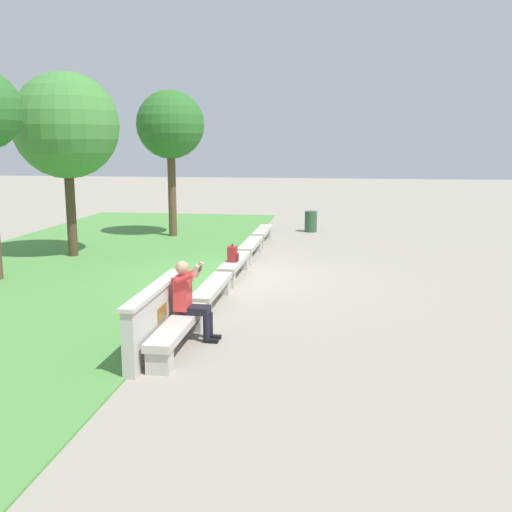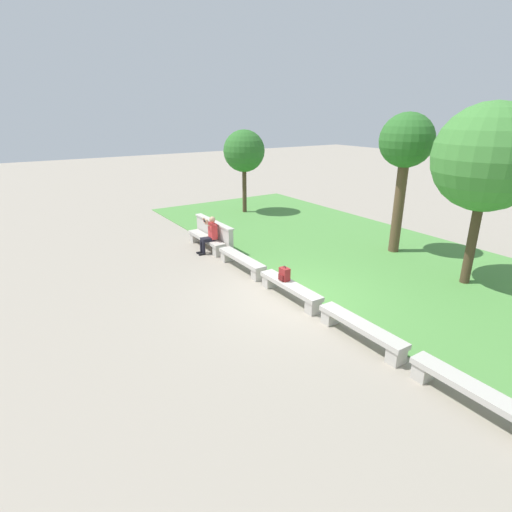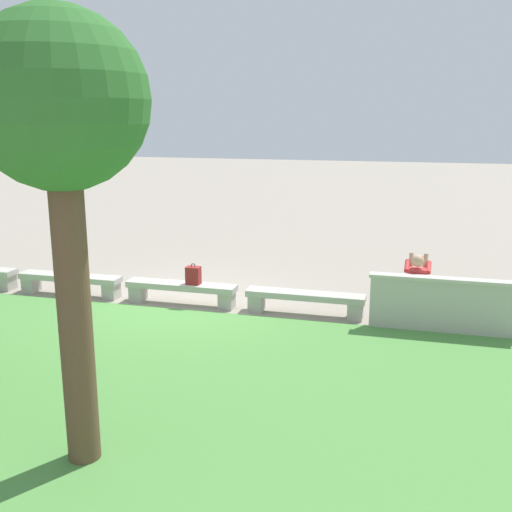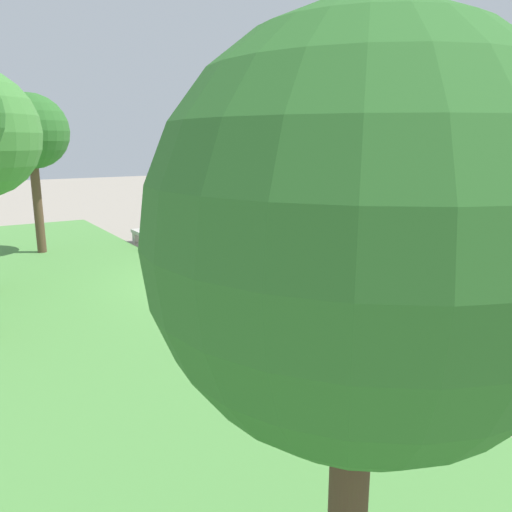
{
  "view_description": "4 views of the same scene",
  "coord_description": "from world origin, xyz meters",
  "px_view_note": "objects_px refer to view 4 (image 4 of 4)",
  "views": [
    {
      "loc": [
        -13.82,
        -2.49,
        3.22
      ],
      "look_at": [
        -1.18,
        -0.68,
        0.77
      ],
      "focal_mm": 42.0,
      "sensor_mm": 36.0,
      "label": 1
    },
    {
      "loc": [
        7.75,
        -6.12,
        4.79
      ],
      "look_at": [
        -1.29,
        -0.26,
        0.9
      ],
      "focal_mm": 28.0,
      "sensor_mm": 36.0,
      "label": 2
    },
    {
      "loc": [
        -4.46,
        10.88,
        3.77
      ],
      "look_at": [
        -1.43,
        -0.5,
        0.99
      ],
      "focal_mm": 42.0,
      "sensor_mm": 36.0,
      "label": 3
    },
    {
      "loc": [
        -10.81,
        5.78,
        3.45
      ],
      "look_at": [
        -1.23,
        -0.31,
        0.85
      ],
      "focal_mm": 35.0,
      "sensor_mm": 36.0,
      "label": 4
    }
  ],
  "objects_px": {
    "backpack": "(225,259)",
    "bench_mid": "(220,269)",
    "tree_far_back": "(31,133)",
    "bench_near": "(277,295)",
    "bench_end": "(148,238)",
    "bench_main": "(363,333)",
    "trash_bin": "(158,222)",
    "bench_far": "(179,251)",
    "person_photographer": "(347,300)",
    "tree_behind_wall": "(360,241)"
  },
  "relations": [
    {
      "from": "bench_mid",
      "to": "bench_far",
      "type": "relative_size",
      "value": 1.0
    },
    {
      "from": "bench_near",
      "to": "tree_far_back",
      "type": "bearing_deg",
      "value": 20.73
    },
    {
      "from": "bench_main",
      "to": "trash_bin",
      "type": "xyz_separation_m",
      "value": [
        12.8,
        -1.42,
        0.07
      ]
    },
    {
      "from": "bench_mid",
      "to": "trash_bin",
      "type": "bearing_deg",
      "value": -10.44
    },
    {
      "from": "trash_bin",
      "to": "person_photographer",
      "type": "bearing_deg",
      "value": 173.78
    },
    {
      "from": "bench_far",
      "to": "tree_far_back",
      "type": "bearing_deg",
      "value": 43.45
    },
    {
      "from": "person_photographer",
      "to": "tree_far_back",
      "type": "bearing_deg",
      "value": 17.34
    },
    {
      "from": "bench_main",
      "to": "backpack",
      "type": "distance_m",
      "value": 4.84
    },
    {
      "from": "bench_far",
      "to": "tree_far_back",
      "type": "xyz_separation_m",
      "value": [
        3.39,
        3.21,
        3.42
      ]
    },
    {
      "from": "bench_main",
      "to": "trash_bin",
      "type": "distance_m",
      "value": 12.88
    },
    {
      "from": "person_photographer",
      "to": "tree_behind_wall",
      "type": "relative_size",
      "value": 0.33
    },
    {
      "from": "bench_main",
      "to": "tree_behind_wall",
      "type": "relative_size",
      "value": 0.57
    },
    {
      "from": "bench_far",
      "to": "tree_far_back",
      "type": "height_order",
      "value": "tree_far_back"
    },
    {
      "from": "bench_main",
      "to": "tree_behind_wall",
      "type": "distance_m",
      "value": 6.43
    },
    {
      "from": "bench_near",
      "to": "bench_end",
      "type": "distance_m",
      "value": 7.64
    },
    {
      "from": "bench_near",
      "to": "person_photographer",
      "type": "xyz_separation_m",
      "value": [
        -2.05,
        -0.08,
        0.43
      ]
    },
    {
      "from": "person_photographer",
      "to": "backpack",
      "type": "bearing_deg",
      "value": 0.98
    },
    {
      "from": "bench_near",
      "to": "bench_mid",
      "type": "xyz_separation_m",
      "value": [
        2.55,
        0.0,
        0.0
      ]
    },
    {
      "from": "bench_mid",
      "to": "person_photographer",
      "type": "bearing_deg",
      "value": -179.03
    },
    {
      "from": "bench_mid",
      "to": "bench_end",
      "type": "xyz_separation_m",
      "value": [
        5.09,
        0.0,
        0.0
      ]
    },
    {
      "from": "bench_main",
      "to": "bench_far",
      "type": "distance_m",
      "value": 7.64
    },
    {
      "from": "trash_bin",
      "to": "bench_end",
      "type": "bearing_deg",
      "value": 151.5
    },
    {
      "from": "trash_bin",
      "to": "backpack",
      "type": "bearing_deg",
      "value": 169.93
    },
    {
      "from": "bench_end",
      "to": "tree_far_back",
      "type": "distance_m",
      "value": 4.77
    },
    {
      "from": "bench_far",
      "to": "trash_bin",
      "type": "distance_m",
      "value": 5.35
    },
    {
      "from": "bench_near",
      "to": "tree_far_back",
      "type": "xyz_separation_m",
      "value": [
        8.49,
        3.21,
        3.42
      ]
    },
    {
      "from": "bench_mid",
      "to": "tree_behind_wall",
      "type": "xyz_separation_m",
      "value": [
        -9.18,
        4.17,
        2.7
      ]
    },
    {
      "from": "bench_mid",
      "to": "tree_far_back",
      "type": "relative_size",
      "value": 0.47
    },
    {
      "from": "bench_mid",
      "to": "bench_far",
      "type": "bearing_deg",
      "value": 0.0
    },
    {
      "from": "tree_behind_wall",
      "to": "trash_bin",
      "type": "relative_size",
      "value": 5.37
    },
    {
      "from": "bench_mid",
      "to": "person_photographer",
      "type": "relative_size",
      "value": 1.74
    },
    {
      "from": "person_photographer",
      "to": "backpack",
      "type": "relative_size",
      "value": 3.08
    },
    {
      "from": "backpack",
      "to": "bench_mid",
      "type": "bearing_deg",
      "value": 0.79
    },
    {
      "from": "bench_far",
      "to": "backpack",
      "type": "height_order",
      "value": "backpack"
    },
    {
      "from": "person_photographer",
      "to": "backpack",
      "type": "height_order",
      "value": "person_photographer"
    },
    {
      "from": "bench_main",
      "to": "tree_far_back",
      "type": "relative_size",
      "value": 0.47
    },
    {
      "from": "bench_main",
      "to": "bench_end",
      "type": "distance_m",
      "value": 10.19
    },
    {
      "from": "backpack",
      "to": "person_photographer",
      "type": "bearing_deg",
      "value": -179.02
    },
    {
      "from": "backpack",
      "to": "tree_behind_wall",
      "type": "relative_size",
      "value": 0.11
    },
    {
      "from": "tree_behind_wall",
      "to": "tree_far_back",
      "type": "distance_m",
      "value": 15.16
    },
    {
      "from": "person_photographer",
      "to": "trash_bin",
      "type": "height_order",
      "value": "person_photographer"
    },
    {
      "from": "bench_near",
      "to": "bench_far",
      "type": "height_order",
      "value": "same"
    },
    {
      "from": "bench_mid",
      "to": "tree_far_back",
      "type": "bearing_deg",
      "value": 28.41
    },
    {
      "from": "backpack",
      "to": "trash_bin",
      "type": "distance_m",
      "value": 8.11
    },
    {
      "from": "bench_main",
      "to": "tree_far_back",
      "type": "xyz_separation_m",
      "value": [
        11.03,
        3.21,
        3.42
      ]
    },
    {
      "from": "bench_mid",
      "to": "person_photographer",
      "type": "xyz_separation_m",
      "value": [
        -4.6,
        -0.08,
        0.43
      ]
    },
    {
      "from": "bench_end",
      "to": "backpack",
      "type": "xyz_separation_m",
      "value": [
        -5.36,
        -0.0,
        0.32
      ]
    },
    {
      "from": "bench_mid",
      "to": "bench_near",
      "type": "bearing_deg",
      "value": 180.0
    },
    {
      "from": "bench_main",
      "to": "tree_behind_wall",
      "type": "height_order",
      "value": "tree_behind_wall"
    },
    {
      "from": "bench_main",
      "to": "trash_bin",
      "type": "height_order",
      "value": "trash_bin"
    }
  ]
}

